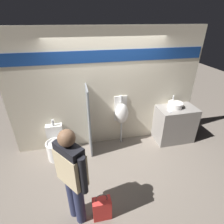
{
  "coord_description": "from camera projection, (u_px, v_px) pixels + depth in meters",
  "views": [
    {
      "loc": [
        -0.7,
        -3.02,
        2.82
      ],
      "look_at": [
        0.0,
        0.17,
        1.05
      ],
      "focal_mm": 28.0,
      "sensor_mm": 36.0,
      "label": 1
    }
  ],
  "objects": [
    {
      "name": "ground_plane",
      "position": [
        114.0,
        155.0,
        4.06
      ],
      "size": [
        16.0,
        16.0,
        0.0
      ],
      "primitive_type": "plane",
      "color": "#70665B"
    },
    {
      "name": "display_wall",
      "position": [
        108.0,
        91.0,
        3.93
      ],
      "size": [
        4.32,
        0.07,
        2.7
      ],
      "color": "beige",
      "rests_on": "ground_plane"
    },
    {
      "name": "sink_counter",
      "position": [
        175.0,
        124.0,
        4.4
      ],
      "size": [
        0.93,
        0.57,
        0.91
      ],
      "color": "gray",
      "rests_on": "ground_plane"
    },
    {
      "name": "sink_basin",
      "position": [
        175.0,
        105.0,
        4.2
      ],
      "size": [
        0.35,
        0.35,
        0.26
      ],
      "color": "white",
      "rests_on": "sink_counter"
    },
    {
      "name": "cell_phone",
      "position": [
        169.0,
        111.0,
        4.03
      ],
      "size": [
        0.07,
        0.14,
        0.01
      ],
      "color": "#B7B7BC",
      "rests_on": "sink_counter"
    },
    {
      "name": "divider_near_counter",
      "position": [
        89.0,
        121.0,
        3.85
      ],
      "size": [
        0.03,
        0.53,
        1.59
      ],
      "color": "slate",
      "rests_on": "ground_plane"
    },
    {
      "name": "urinal_near_counter",
      "position": [
        122.0,
        113.0,
        4.11
      ],
      "size": [
        0.32,
        0.25,
        1.26
      ],
      "color": "silver",
      "rests_on": "ground_plane"
    },
    {
      "name": "toilet",
      "position": [
        56.0,
        146.0,
        3.9
      ],
      "size": [
        0.4,
        0.56,
        0.85
      ],
      "color": "white",
      "rests_on": "ground_plane"
    },
    {
      "name": "person_in_vest",
      "position": [
        72.0,
        173.0,
        2.36
      ],
      "size": [
        0.44,
        0.48,
        1.66
      ],
      "rotation": [
        0.0,
        0.0,
        2.23
      ],
      "color": "#282D4C",
      "rests_on": "ground_plane"
    },
    {
      "name": "shopping_bag",
      "position": [
        102.0,
        208.0,
        2.72
      ],
      "size": [
        0.29,
        0.16,
        0.53
      ],
      "color": "red",
      "rests_on": "ground_plane"
    }
  ]
}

